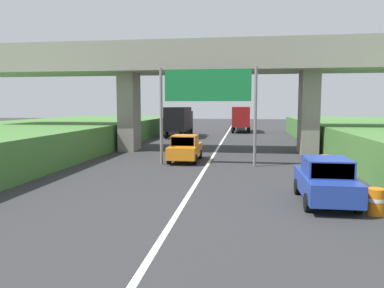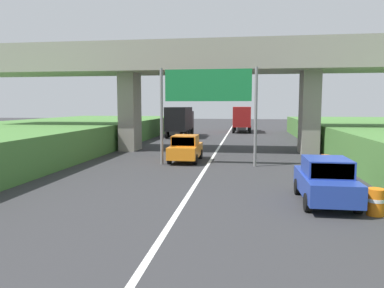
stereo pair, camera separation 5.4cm
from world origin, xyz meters
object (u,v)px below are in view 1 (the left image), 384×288
(construction_barrel_2, at_px, (376,202))
(construction_barrel_4, at_px, (325,163))
(car_blue, at_px, (326,181))
(car_orange, at_px, (185,148))
(overhead_highway_sign, at_px, (207,93))
(construction_barrel_3, at_px, (344,177))
(truck_red, at_px, (241,118))
(truck_black, at_px, (179,120))

(construction_barrel_2, relative_size, construction_barrel_4, 1.00)
(construction_barrel_2, bearing_deg, car_blue, 135.25)
(car_orange, distance_m, car_blue, 11.68)
(car_blue, bearing_deg, overhead_highway_sign, 122.96)
(overhead_highway_sign, bearing_deg, construction_barrel_3, -38.02)
(overhead_highway_sign, height_order, car_orange, overhead_highway_sign)
(truck_red, relative_size, construction_barrel_2, 8.11)
(truck_black, height_order, construction_barrel_3, truck_black)
(truck_red, xyz_separation_m, car_blue, (3.47, -36.82, -1.08))
(car_blue, height_order, construction_barrel_3, car_blue)
(overhead_highway_sign, height_order, construction_barrel_4, overhead_highway_sign)
(truck_black, bearing_deg, overhead_highway_sign, -75.18)
(truck_black, height_order, car_orange, truck_black)
(construction_barrel_2, height_order, construction_barrel_4, same)
(car_orange, distance_m, construction_barrel_3, 10.55)
(overhead_highway_sign, relative_size, car_orange, 1.44)
(car_orange, relative_size, car_blue, 1.00)
(overhead_highway_sign, height_order, car_blue, overhead_highway_sign)
(car_orange, xyz_separation_m, construction_barrel_2, (8.17, -10.81, -0.40))
(construction_barrel_4, bearing_deg, car_orange, 164.09)
(car_blue, bearing_deg, construction_barrel_2, -44.75)
(construction_barrel_4, bearing_deg, construction_barrel_2, -90.89)
(overhead_highway_sign, height_order, construction_barrel_3, overhead_highway_sign)
(construction_barrel_3, bearing_deg, car_blue, -115.94)
(truck_black, relative_size, car_orange, 1.78)
(construction_barrel_2, bearing_deg, car_orange, 127.10)
(truck_red, xyz_separation_m, construction_barrel_3, (4.88, -33.94, -1.47))
(car_orange, height_order, construction_barrel_2, car_orange)
(truck_black, relative_size, construction_barrel_3, 8.11)
(construction_barrel_2, xyz_separation_m, construction_barrel_4, (0.13, 8.44, 0.00))
(car_blue, distance_m, construction_barrel_4, 7.27)
(overhead_highway_sign, bearing_deg, truck_red, 86.47)
(construction_barrel_3, distance_m, construction_barrel_4, 4.22)
(car_orange, height_order, construction_barrel_3, car_orange)
(construction_barrel_2, bearing_deg, overhead_highway_sign, 124.97)
(truck_red, distance_m, car_orange, 27.58)
(truck_red, bearing_deg, car_orange, -97.00)
(truck_red, height_order, construction_barrel_3, truck_red)
(overhead_highway_sign, relative_size, construction_barrel_3, 6.55)
(construction_barrel_4, bearing_deg, car_blue, -101.72)
(truck_black, xyz_separation_m, construction_barrel_2, (11.78, -29.04, -1.47))
(truck_black, bearing_deg, car_blue, -69.36)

